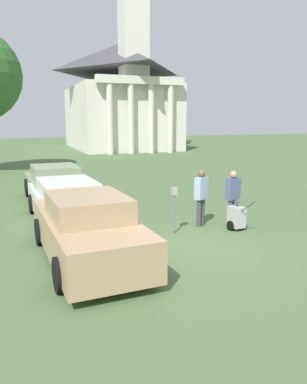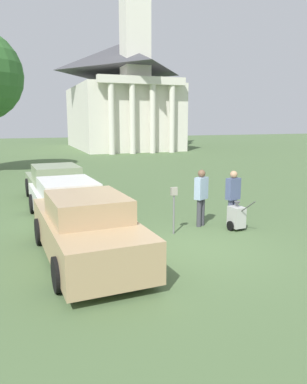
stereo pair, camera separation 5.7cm
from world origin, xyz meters
name	(u,v)px [view 2 (the right image)]	position (x,y,z in m)	size (l,w,h in m)	color
ground_plane	(195,249)	(0.00, 0.00, 0.00)	(120.00, 120.00, 0.00)	#4C663D
parked_car_tan	(87,229)	(-2.60, 0.27, 0.71)	(2.12, 4.80, 1.52)	tan
parked_car_white	(67,202)	(-2.60, 3.55, 0.64)	(2.13, 5.35, 1.35)	silver
parked_car_sage	(56,185)	(-2.60, 6.77, 0.67)	(2.17, 4.81, 1.42)	gray
parking_meter	(174,202)	(0.02, 1.35, 0.92)	(0.18, 0.09, 1.32)	slate
person_worker	(201,194)	(1.08, 1.79, 0.97)	(0.47, 0.39, 1.70)	#3F3F47
person_supervisor	(233,195)	(1.98, 1.49, 0.95)	(0.46, 0.31, 1.67)	#515670
equipment_cart	(237,217)	(1.86, 1.07, 0.39)	(0.49, 1.00, 1.00)	#B2B2AD
church	(121,91)	(7.29, 32.66, 6.19)	(10.02, 15.24, 25.99)	silver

